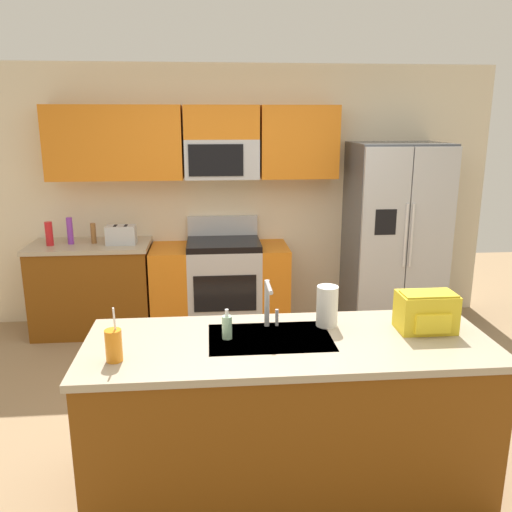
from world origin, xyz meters
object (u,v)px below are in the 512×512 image
object	(u,v)px
refrigerator	(394,236)
soap_dispenser	(227,327)
range_oven	(220,285)
pepper_mill	(93,233)
sink_faucet	(268,300)
paper_towel_roll	(327,306)
drink_cup_orange	(114,345)
bottle_purple	(70,231)
backpack	(426,311)
bottle_red	(49,234)
toaster	(121,235)

from	to	relation	value
refrigerator	soap_dispenser	xyz separation A→B (m)	(-1.76, -2.34, 0.04)
range_oven	pepper_mill	distance (m)	1.34
sink_faucet	paper_towel_roll	bearing A→B (deg)	0.79
refrigerator	drink_cup_orange	world-z (taller)	refrigerator
sink_faucet	paper_towel_roll	size ratio (longest dim) A/B	1.17
bottle_purple	range_oven	bearing A→B (deg)	0.27
refrigerator	range_oven	bearing A→B (deg)	177.65
sink_faucet	backpack	bearing A→B (deg)	-7.61
drink_cup_orange	refrigerator	bearing A→B (deg)	47.76
bottle_red	soap_dispenser	xyz separation A→B (m)	(1.61, -2.36, -0.05)
bottle_red	drink_cup_orange	world-z (taller)	drink_cup_orange
paper_towel_roll	backpack	xyz separation A→B (m)	(0.55, -0.12, -0.00)
refrigerator	sink_faucet	world-z (taller)	refrigerator
toaster	backpack	world-z (taller)	backpack
toaster	sink_faucet	distance (m)	2.52
range_oven	toaster	distance (m)	1.10
pepper_mill	soap_dispenser	world-z (taller)	pepper_mill
toaster	bottle_red	distance (m)	0.67
range_oven	backpack	bearing A→B (deg)	-64.93
range_oven	sink_faucet	world-z (taller)	sink_faucet
backpack	paper_towel_roll	bearing A→B (deg)	167.22
toaster	soap_dispenser	distance (m)	2.54
bottle_red	sink_faucet	size ratio (longest dim) A/B	0.81
pepper_mill	sink_faucet	size ratio (longest dim) A/B	0.70
toaster	soap_dispenser	size ratio (longest dim) A/B	1.65
pepper_mill	bottle_purple	xyz separation A→B (m)	(-0.22, -0.00, 0.03)
drink_cup_orange	sink_faucet	bearing A→B (deg)	24.05
drink_cup_orange	paper_towel_roll	distance (m)	1.22
bottle_red	paper_towel_roll	distance (m)	3.12
bottle_purple	drink_cup_orange	size ratio (longest dim) A/B	0.91
pepper_mill	backpack	bearing A→B (deg)	-45.70
soap_dispenser	bottle_red	bearing A→B (deg)	124.24
sink_faucet	bottle_purple	bearing A→B (deg)	126.21
bottle_red	drink_cup_orange	bearing A→B (deg)	-68.25
toaster	drink_cup_orange	xyz separation A→B (m)	(0.36, -2.59, -0.01)
toaster	backpack	distance (m)	3.13
refrigerator	pepper_mill	bearing A→B (deg)	178.66
soap_dispenser	bottle_purple	bearing A→B (deg)	120.58
bottle_purple	drink_cup_orange	world-z (taller)	drink_cup_orange
refrigerator	bottle_purple	xyz separation A→B (m)	(-3.19, 0.07, 0.10)
toaster	bottle_purple	size ratio (longest dim) A/B	1.08
toaster	drink_cup_orange	bearing A→B (deg)	-82.04
drink_cup_orange	range_oven	bearing A→B (deg)	77.54
bottle_purple	paper_towel_roll	world-z (taller)	bottle_purple
refrigerator	toaster	world-z (taller)	refrigerator
pepper_mill	paper_towel_roll	size ratio (longest dim) A/B	0.83
soap_dispenser	drink_cup_orange	bearing A→B (deg)	-158.01
refrigerator	bottle_purple	bearing A→B (deg)	178.83
pepper_mill	drink_cup_orange	bearing A→B (deg)	-76.53
toaster	refrigerator	bearing A→B (deg)	-0.41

